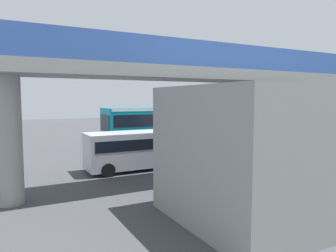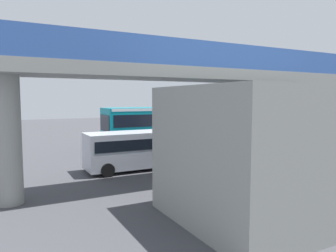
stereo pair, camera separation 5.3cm
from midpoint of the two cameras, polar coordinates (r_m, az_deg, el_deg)
ground at (r=26.62m, az=1.45°, el=-3.34°), size 80.00×80.00×0.00m
city_bus at (r=25.72m, az=1.15°, el=0.60°), size 11.54×2.85×3.15m
parked_van at (r=17.12m, az=-6.62°, el=-3.98°), size 4.80×2.17×2.05m
bicycle_black at (r=30.72m, az=19.82°, el=-1.82°), size 1.77×0.44×0.96m
bicycle_blue at (r=27.67m, az=23.76°, el=-2.66°), size 1.77×0.44×0.96m
bicycle_red at (r=28.75m, az=20.82°, el=-2.29°), size 1.77×0.44×0.96m
pedestrian at (r=22.87m, az=5.97°, el=-2.48°), size 0.38×0.38×1.79m
traffic_sign at (r=31.35m, az=7.65°, el=1.34°), size 0.08×0.60×2.80m
lane_dash_leftmost at (r=31.06m, az=5.39°, el=-2.17°), size 2.00×0.20×0.01m
lane_dash_left at (r=29.10m, az=-1.24°, el=-2.62°), size 2.00×0.20×0.01m
lane_dash_centre at (r=27.57m, az=-8.72°, el=-3.10°), size 2.00×0.20×0.01m
pedestrian_overpass at (r=17.95m, az=18.01°, el=7.16°), size 27.27×2.60×6.28m
station_building at (r=11.96m, az=22.74°, el=-3.74°), size 9.00×5.04×4.20m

